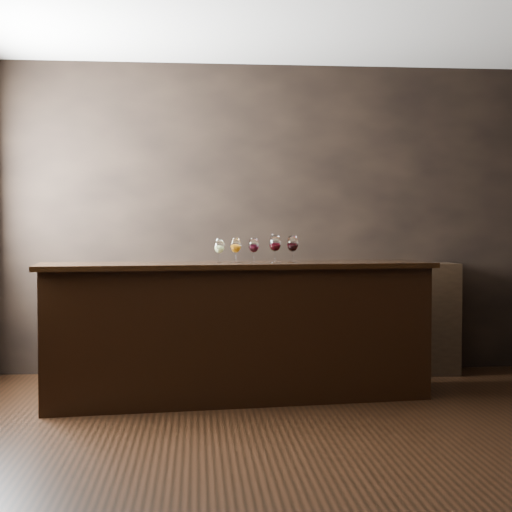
{
  "coord_description": "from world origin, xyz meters",
  "views": [
    {
      "loc": [
        -0.62,
        -4.24,
        1.28
      ],
      "look_at": [
        -0.17,
        1.16,
        1.1
      ],
      "focal_mm": 50.0,
      "sensor_mm": 36.0,
      "label": 1
    }
  ],
  "objects": [
    {
      "name": "bar_top",
      "position": [
        -0.31,
        1.16,
        1.03
      ],
      "size": [
        3.03,
        1.0,
        0.04
      ],
      "primitive_type": "cube",
      "rotation": [
        0.0,
        0.0,
        0.11
      ],
      "color": "black",
      "rests_on": "bar_counter"
    },
    {
      "name": "glass_red_c",
      "position": [
        0.12,
        1.18,
        1.18
      ],
      "size": [
        0.09,
        0.09,
        0.21
      ],
      "color": "white",
      "rests_on": "bar_top"
    },
    {
      "name": "glass_white",
      "position": [
        -0.45,
        1.15,
        1.17
      ],
      "size": [
        0.08,
        0.08,
        0.18
      ],
      "color": "white",
      "rests_on": "bar_top"
    },
    {
      "name": "back_bar_shelf",
      "position": [
        0.33,
        2.03,
        0.5
      ],
      "size": [
        2.77,
        0.4,
        1.0
      ],
      "primitive_type": "cube",
      "color": "black",
      "rests_on": "ground"
    },
    {
      "name": "room_shell",
      "position": [
        -0.23,
        0.11,
        1.81
      ],
      "size": [
        5.02,
        4.52,
        2.81
      ],
      "color": "black",
      "rests_on": "ground"
    },
    {
      "name": "glass_red_a",
      "position": [
        -0.18,
        1.2,
        1.17
      ],
      "size": [
        0.08,
        0.08,
        0.19
      ],
      "color": "white",
      "rests_on": "bar_top"
    },
    {
      "name": "glass_red_b",
      "position": [
        -0.02,
        1.17,
        1.19
      ],
      "size": [
        0.09,
        0.09,
        0.21
      ],
      "color": "white",
      "rests_on": "bar_top"
    },
    {
      "name": "glass_amber",
      "position": [
        -0.32,
        1.19,
        1.17
      ],
      "size": [
        0.08,
        0.08,
        0.19
      ],
      "color": "white",
      "rests_on": "bar_top"
    },
    {
      "name": "ground",
      "position": [
        0.0,
        0.0,
        0.0
      ],
      "size": [
        5.0,
        5.0,
        0.0
      ],
      "primitive_type": "plane",
      "color": "black",
      "rests_on": "ground"
    },
    {
      "name": "bar_counter",
      "position": [
        -0.31,
        1.16,
        0.5
      ],
      "size": [
        2.93,
        0.92,
        1.01
      ],
      "primitive_type": "cube",
      "rotation": [
        0.0,
        0.0,
        0.11
      ],
      "color": "black",
      "rests_on": "ground"
    }
  ]
}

